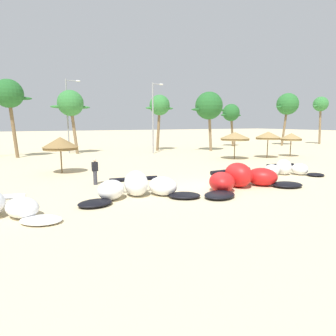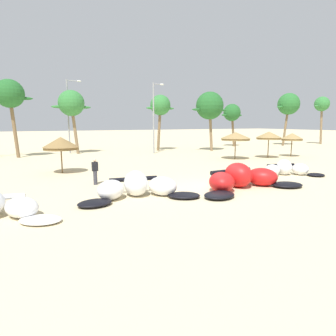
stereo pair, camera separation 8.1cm
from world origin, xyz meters
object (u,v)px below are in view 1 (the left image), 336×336
lamppost_west_center (69,112)px  palm_right (288,104)px  kite_center (286,169)px  palm_rightmost (321,105)px  palm_left (9,95)px  palm_right_of_gap (231,113)px  beach_umbrella_outermost (291,137)px  beach_umbrella_near_van (60,143)px  lamppost_east_center (154,114)px  kite_left_of_center (243,179)px  person_near_kites (95,172)px  palm_left_of_gap (71,104)px  beach_umbrella_middle (235,136)px  palm_center_right (209,106)px  kite_left (138,188)px  beach_umbrella_near_palms (268,135)px  palm_center_left (160,106)px

lamppost_west_center → palm_right: bearing=-5.1°
kite_center → palm_rightmost: palm_rightmost is taller
palm_left → palm_right_of_gap: size_ratio=1.24×
beach_umbrella_outermost → beach_umbrella_near_van: bearing=179.7°
lamppost_east_center → kite_left_of_center: bearing=-99.8°
palm_rightmost → beach_umbrella_near_van: bearing=-166.1°
palm_right_of_gap → palm_left: bearing=-177.2°
palm_right_of_gap → lamppost_west_center: 24.64m
kite_center → person_near_kites: size_ratio=3.13×
palm_left_of_gap → beach_umbrella_middle: bearing=-42.9°
palm_center_right → palm_right_of_gap: (7.50, 4.61, -0.69)m
kite_left → palm_left: (-5.85, 22.04, 6.21)m
kite_left_of_center → beach_umbrella_near_palms: beach_umbrella_near_palms is taller
kite_center → palm_center_left: 22.31m
person_near_kites → lamppost_west_center: bearing=85.3°
kite_left → beach_umbrella_near_van: bearing=104.9°
kite_center → palm_left: bearing=130.0°
palm_center_left → lamppost_east_center: bearing=-125.6°
kite_left → person_near_kites: 4.26m
beach_umbrella_near_van → beach_umbrella_near_palms: bearing=0.1°
kite_left → palm_right: palm_right is taller
kite_left → beach_umbrella_outermost: 23.98m
person_near_kites → palm_center_left: (13.25, 18.49, 5.19)m
person_near_kites → palm_right_of_gap: size_ratio=0.24×
kite_center → palm_center_right: 19.65m
beach_umbrella_middle → beach_umbrella_outermost: 7.33m
lamppost_east_center → person_near_kites: bearing=-125.6°
palm_left_of_gap → palm_right_of_gap: (24.47, 0.17, -0.75)m
beach_umbrella_near_palms → palm_right: (16.09, 11.65, 4.34)m
palm_center_right → lamppost_east_center: lamppost_east_center is taller
beach_umbrella_middle → palm_left: bearing=150.1°
palm_left → lamppost_west_center: (6.29, 2.10, -1.68)m
beach_umbrella_outermost → palm_right_of_gap: palm_right_of_gap is taller
palm_center_right → lamppost_east_center: 7.99m
beach_umbrella_near_van → beach_umbrella_near_palms: 21.20m
beach_umbrella_outermost → palm_right_of_gap: (3.01, 14.31, 3.05)m
kite_left → kite_center: kite_left is taller
palm_left → palm_left_of_gap: 6.62m
beach_umbrella_near_palms → person_near_kites: bearing=-165.0°
beach_umbrella_near_van → lamppost_west_center: lamppost_west_center is taller
palm_center_right → lamppost_east_center: bearing=177.5°
beach_umbrella_outermost → kite_center: bearing=-141.0°
beach_umbrella_outermost → palm_center_left: size_ratio=0.35×
palm_right_of_gap → lamppost_west_center: size_ratio=0.75×
kite_left → kite_center: size_ratio=1.25×
kite_left → beach_umbrella_near_palms: (18.70, 9.42, 1.92)m
palm_center_right → beach_umbrella_middle: bearing=-107.6°
palm_right → beach_umbrella_near_palms: bearing=-144.1°
kite_left → palm_right_of_gap: size_ratio=0.94×
lamppost_west_center → lamppost_east_center: lamppost_west_center is taller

